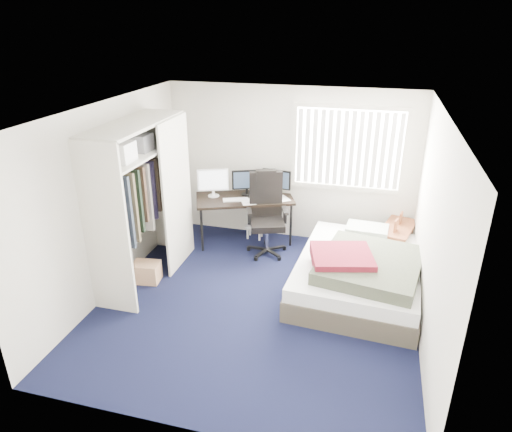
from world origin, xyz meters
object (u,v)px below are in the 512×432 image
object	(u,v)px
desk	(245,195)
bed	(359,272)
nightstand	(398,231)
office_chair	(267,222)

from	to	relation	value
desk	bed	world-z (taller)	desk
desk	nightstand	distance (m)	2.44
office_chair	bed	world-z (taller)	office_chair
office_chair	bed	size ratio (longest dim) A/B	0.58
office_chair	nightstand	xyz separation A→B (m)	(1.98, 0.20, -0.00)
office_chair	desk	bearing A→B (deg)	145.88
bed	desk	bearing A→B (deg)	149.91
desk	nightstand	xyz separation A→B (m)	(2.42, -0.10, -0.29)
office_chair	bed	distance (m)	1.71
bed	office_chair	bearing A→B (deg)	151.18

